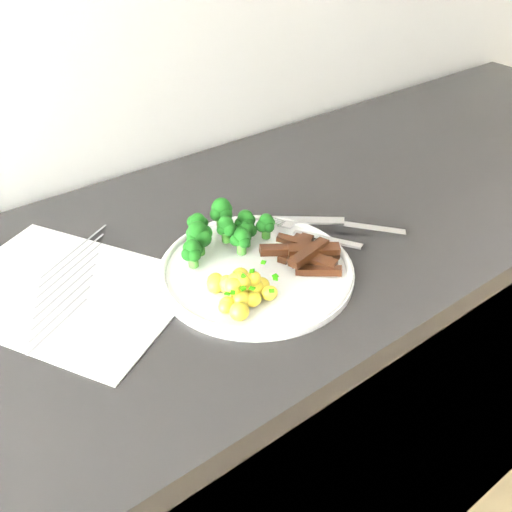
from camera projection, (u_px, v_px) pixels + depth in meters
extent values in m
cube|color=black|center=(212.00, 440.00, 1.06)|extent=(2.36, 0.59, 0.88)
cube|color=silver|center=(66.00, 291.00, 0.73)|extent=(0.35, 0.38, 0.00)
cube|color=slate|center=(75.00, 250.00, 0.81)|extent=(0.13, 0.08, 0.00)
cube|color=slate|center=(73.00, 259.00, 0.79)|extent=(0.13, 0.07, 0.00)
cube|color=slate|center=(71.00, 269.00, 0.77)|extent=(0.12, 0.07, 0.00)
cube|color=slate|center=(69.00, 279.00, 0.75)|extent=(0.12, 0.07, 0.00)
cube|color=slate|center=(66.00, 290.00, 0.74)|extent=(0.11, 0.06, 0.00)
cube|color=slate|center=(64.00, 301.00, 0.72)|extent=(0.11, 0.06, 0.00)
cube|color=slate|center=(61.00, 313.00, 0.70)|extent=(0.10, 0.06, 0.00)
cube|color=slate|center=(59.00, 325.00, 0.68)|extent=(0.10, 0.06, 0.00)
cylinder|color=white|center=(256.00, 271.00, 0.77)|extent=(0.27, 0.27, 0.01)
torus|color=white|center=(256.00, 267.00, 0.76)|extent=(0.27, 0.27, 0.01)
cylinder|color=#2B631B|center=(226.00, 236.00, 0.79)|extent=(0.01, 0.01, 0.02)
sphere|color=black|center=(231.00, 227.00, 0.79)|extent=(0.01, 0.01, 0.01)
sphere|color=black|center=(224.00, 225.00, 0.79)|extent=(0.01, 0.01, 0.01)
sphere|color=black|center=(222.00, 230.00, 0.78)|extent=(0.01, 0.01, 0.01)
sphere|color=black|center=(229.00, 230.00, 0.78)|extent=(0.02, 0.02, 0.02)
sphere|color=black|center=(226.00, 223.00, 0.78)|extent=(0.02, 0.02, 0.02)
cylinder|color=#2B631B|center=(245.00, 230.00, 0.82)|extent=(0.01, 0.01, 0.02)
sphere|color=black|center=(250.00, 220.00, 0.82)|extent=(0.02, 0.02, 0.02)
sphere|color=black|center=(243.00, 218.00, 0.82)|extent=(0.02, 0.02, 0.02)
sphere|color=black|center=(240.00, 223.00, 0.81)|extent=(0.02, 0.02, 0.02)
sphere|color=black|center=(248.00, 224.00, 0.81)|extent=(0.02, 0.02, 0.02)
sphere|color=black|center=(245.00, 217.00, 0.81)|extent=(0.02, 0.02, 0.02)
cylinder|color=#2B631B|center=(199.00, 247.00, 0.78)|extent=(0.02, 0.02, 0.02)
sphere|color=black|center=(204.00, 233.00, 0.78)|extent=(0.02, 0.02, 0.02)
sphere|color=black|center=(193.00, 233.00, 0.78)|extent=(0.02, 0.02, 0.02)
sphere|color=black|center=(193.00, 240.00, 0.77)|extent=(0.02, 0.02, 0.02)
sphere|color=black|center=(203.00, 238.00, 0.76)|extent=(0.02, 0.02, 0.02)
sphere|color=black|center=(198.00, 231.00, 0.77)|extent=(0.03, 0.03, 0.03)
cylinder|color=#2B631B|center=(222.00, 222.00, 0.82)|extent=(0.02, 0.02, 0.02)
sphere|color=black|center=(226.00, 209.00, 0.81)|extent=(0.02, 0.02, 0.02)
sphere|color=black|center=(219.00, 208.00, 0.81)|extent=(0.02, 0.02, 0.02)
sphere|color=black|center=(217.00, 214.00, 0.80)|extent=(0.02, 0.02, 0.02)
sphere|color=black|center=(225.00, 215.00, 0.80)|extent=(0.02, 0.02, 0.02)
sphere|color=black|center=(221.00, 207.00, 0.80)|extent=(0.03, 0.03, 0.03)
cylinder|color=#2B631B|center=(199.00, 233.00, 0.80)|extent=(0.01, 0.01, 0.02)
sphere|color=black|center=(203.00, 222.00, 0.79)|extent=(0.02, 0.02, 0.02)
sphere|color=black|center=(194.00, 222.00, 0.79)|extent=(0.02, 0.02, 0.02)
sphere|color=black|center=(199.00, 227.00, 0.78)|extent=(0.02, 0.02, 0.02)
sphere|color=black|center=(198.00, 220.00, 0.79)|extent=(0.02, 0.02, 0.02)
cylinder|color=#2B631B|center=(266.00, 232.00, 0.82)|extent=(0.01, 0.01, 0.02)
sphere|color=black|center=(270.00, 222.00, 0.81)|extent=(0.02, 0.02, 0.02)
sphere|color=black|center=(262.00, 223.00, 0.81)|extent=(0.01, 0.01, 0.01)
sphere|color=black|center=(262.00, 226.00, 0.80)|extent=(0.02, 0.02, 0.02)
sphere|color=black|center=(269.00, 227.00, 0.80)|extent=(0.02, 0.02, 0.02)
sphere|color=black|center=(266.00, 221.00, 0.81)|extent=(0.02, 0.02, 0.02)
cylinder|color=#2B631B|center=(193.00, 260.00, 0.76)|extent=(0.01, 0.01, 0.02)
sphere|color=black|center=(197.00, 249.00, 0.76)|extent=(0.02, 0.02, 0.02)
sphere|color=black|center=(190.00, 248.00, 0.76)|extent=(0.02, 0.02, 0.02)
sphere|color=black|center=(188.00, 254.00, 0.74)|extent=(0.02, 0.02, 0.02)
sphere|color=black|center=(194.00, 255.00, 0.74)|extent=(0.02, 0.02, 0.02)
sphere|color=black|center=(192.00, 247.00, 0.75)|extent=(0.02, 0.02, 0.02)
cylinder|color=#2B631B|center=(242.00, 248.00, 0.78)|extent=(0.01, 0.01, 0.02)
sphere|color=black|center=(246.00, 237.00, 0.78)|extent=(0.02, 0.02, 0.02)
sphere|color=black|center=(239.00, 237.00, 0.78)|extent=(0.01, 0.01, 0.01)
sphere|color=black|center=(236.00, 240.00, 0.77)|extent=(0.02, 0.02, 0.02)
sphere|color=black|center=(244.00, 242.00, 0.77)|extent=(0.02, 0.02, 0.02)
sphere|color=black|center=(241.00, 235.00, 0.77)|extent=(0.02, 0.02, 0.02)
cylinder|color=#2B631B|center=(246.00, 241.00, 0.80)|extent=(0.01, 0.01, 0.02)
sphere|color=black|center=(250.00, 230.00, 0.80)|extent=(0.02, 0.02, 0.02)
sphere|color=black|center=(242.00, 231.00, 0.80)|extent=(0.02, 0.02, 0.02)
sphere|color=black|center=(246.00, 236.00, 0.79)|extent=(0.02, 0.02, 0.02)
sphere|color=black|center=(246.00, 229.00, 0.79)|extent=(0.02, 0.02, 0.02)
ellipsoid|color=#DCC942|center=(216.00, 283.00, 0.72)|extent=(0.03, 0.02, 0.02)
ellipsoid|color=#DCC942|center=(215.00, 280.00, 0.73)|extent=(0.02, 0.02, 0.02)
ellipsoid|color=#DCC942|center=(269.00, 293.00, 0.70)|extent=(0.02, 0.02, 0.02)
ellipsoid|color=#DCC942|center=(253.00, 299.00, 0.69)|extent=(0.02, 0.02, 0.02)
ellipsoid|color=#DCC942|center=(236.00, 285.00, 0.72)|extent=(0.02, 0.02, 0.02)
ellipsoid|color=#DCC942|center=(227.00, 304.00, 0.69)|extent=(0.02, 0.02, 0.02)
ellipsoid|color=#DCC942|center=(242.00, 299.00, 0.69)|extent=(0.02, 0.02, 0.02)
ellipsoid|color=#DCC942|center=(239.00, 293.00, 0.70)|extent=(0.02, 0.02, 0.02)
ellipsoid|color=#DCC942|center=(255.00, 288.00, 0.71)|extent=(0.03, 0.02, 0.02)
ellipsoid|color=#DCC942|center=(216.00, 285.00, 0.72)|extent=(0.02, 0.02, 0.02)
ellipsoid|color=#DCC942|center=(233.00, 286.00, 0.69)|extent=(0.02, 0.02, 0.02)
ellipsoid|color=#DCC942|center=(240.00, 275.00, 0.74)|extent=(0.02, 0.02, 0.02)
ellipsoid|color=#DCC942|center=(239.00, 281.00, 0.70)|extent=(0.03, 0.02, 0.02)
ellipsoid|color=#DCC942|center=(227.00, 284.00, 0.72)|extent=(0.02, 0.02, 0.02)
ellipsoid|color=#DCC942|center=(261.00, 285.00, 0.72)|extent=(0.02, 0.02, 0.02)
ellipsoid|color=#DCC942|center=(242.00, 283.00, 0.69)|extent=(0.02, 0.02, 0.02)
ellipsoid|color=#DCC942|center=(243.00, 284.00, 0.69)|extent=(0.02, 0.02, 0.02)
ellipsoid|color=#DCC942|center=(236.00, 281.00, 0.69)|extent=(0.02, 0.02, 0.02)
ellipsoid|color=#DCC942|center=(228.00, 283.00, 0.69)|extent=(0.02, 0.02, 0.02)
ellipsoid|color=#DCC942|center=(253.00, 279.00, 0.70)|extent=(0.02, 0.02, 0.02)
ellipsoid|color=#DCC942|center=(239.00, 311.00, 0.67)|extent=(0.03, 0.02, 0.02)
ellipsoid|color=#DCC942|center=(226.00, 306.00, 0.68)|extent=(0.02, 0.02, 0.02)
cube|color=#145F01|center=(275.00, 278.00, 0.68)|extent=(0.01, 0.01, 0.00)
cube|color=#145F01|center=(275.00, 276.00, 0.70)|extent=(0.01, 0.01, 0.00)
cube|color=#145F01|center=(233.00, 292.00, 0.67)|extent=(0.01, 0.01, 0.00)
cube|color=#145F01|center=(243.00, 276.00, 0.69)|extent=(0.01, 0.01, 0.00)
cube|color=#145F01|center=(237.00, 278.00, 0.69)|extent=(0.01, 0.01, 0.00)
cube|color=#145F01|center=(243.00, 288.00, 0.68)|extent=(0.01, 0.01, 0.00)
cube|color=#145F01|center=(236.00, 273.00, 0.70)|extent=(0.01, 0.01, 0.00)
cube|color=#145F01|center=(252.00, 288.00, 0.68)|extent=(0.01, 0.01, 0.00)
cube|color=#145F01|center=(272.00, 291.00, 0.67)|extent=(0.01, 0.01, 0.00)
cube|color=#145F01|center=(252.00, 271.00, 0.70)|extent=(0.01, 0.01, 0.00)
cube|color=#145F01|center=(235.00, 277.00, 0.70)|extent=(0.01, 0.01, 0.00)
cube|color=#145F01|center=(228.00, 294.00, 0.67)|extent=(0.01, 0.01, 0.00)
cube|color=#145F01|center=(243.00, 288.00, 0.67)|extent=(0.01, 0.01, 0.00)
cube|color=#145F01|center=(263.00, 262.00, 0.71)|extent=(0.01, 0.01, 0.00)
cube|color=black|center=(292.00, 248.00, 0.79)|extent=(0.07, 0.04, 0.01)
cube|color=black|center=(315.00, 259.00, 0.77)|extent=(0.07, 0.04, 0.02)
cube|color=black|center=(301.00, 249.00, 0.79)|extent=(0.06, 0.05, 0.02)
cube|color=black|center=(316.00, 259.00, 0.77)|extent=(0.04, 0.06, 0.01)
cube|color=black|center=(319.00, 271.00, 0.75)|extent=(0.05, 0.05, 0.02)
cube|color=black|center=(297.00, 242.00, 0.78)|extent=(0.04, 0.06, 0.01)
cube|color=black|center=(309.00, 253.00, 0.76)|extent=(0.07, 0.03, 0.02)
cube|color=black|center=(285.00, 250.00, 0.77)|extent=(0.07, 0.05, 0.02)
cube|color=black|center=(313.00, 258.00, 0.76)|extent=(0.04, 0.07, 0.01)
cube|color=black|center=(314.00, 250.00, 0.77)|extent=(0.07, 0.06, 0.01)
cube|color=silver|center=(327.00, 239.00, 0.81)|extent=(0.05, 0.10, 0.01)
cube|color=silver|center=(286.00, 225.00, 0.83)|extent=(0.02, 0.03, 0.01)
cylinder|color=silver|center=(275.00, 218.00, 0.85)|extent=(0.02, 0.03, 0.00)
cylinder|color=silver|center=(274.00, 219.00, 0.84)|extent=(0.02, 0.03, 0.00)
cylinder|color=silver|center=(272.00, 221.00, 0.84)|extent=(0.02, 0.03, 0.00)
cylinder|color=silver|center=(271.00, 222.00, 0.84)|extent=(0.02, 0.03, 0.00)
cube|color=silver|center=(303.00, 220.00, 0.85)|extent=(0.10, 0.10, 0.01)
cube|color=silver|center=(371.00, 230.00, 0.85)|extent=(0.08, 0.08, 0.02)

